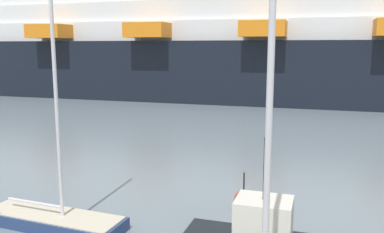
% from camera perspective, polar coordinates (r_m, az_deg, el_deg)
% --- Properties ---
extents(sailboat_1, '(5.59, 2.08, 10.09)m').
position_cam_1_polar(sailboat_1, '(16.24, -18.65, -12.80)').
color(sailboat_1, navy).
rests_on(sailboat_1, ground_plane).
extents(channel_buoy_0, '(0.77, 0.77, 1.52)m').
position_cam_1_polar(channel_buoy_0, '(17.13, 7.14, -11.31)').
color(channel_buoy_0, red).
rests_on(channel_buoy_0, ground_plane).
extents(cruise_ship, '(129.86, 23.04, 20.58)m').
position_cam_1_polar(cruise_ship, '(53.66, 24.89, 8.82)').
color(cruise_ship, black).
rests_on(cruise_ship, ground_plane).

